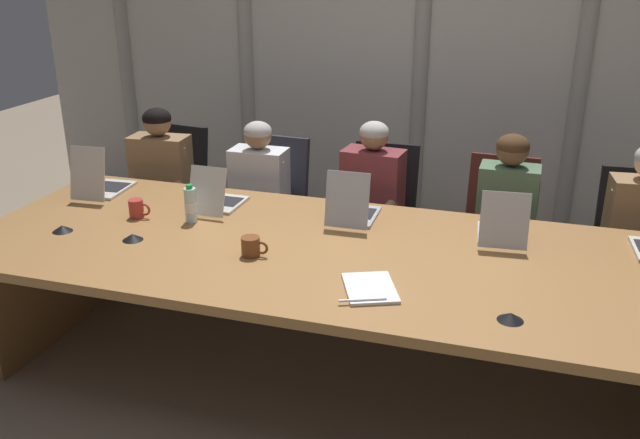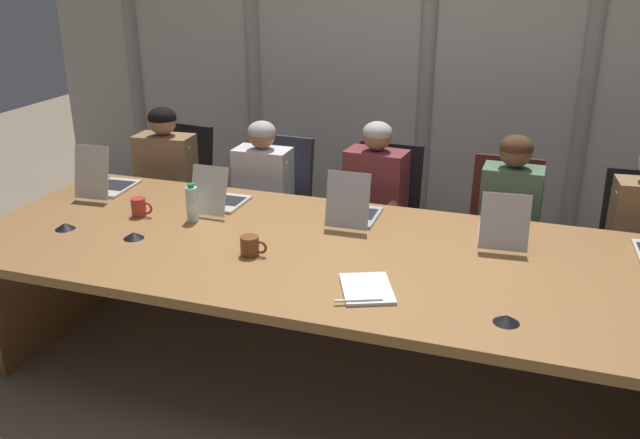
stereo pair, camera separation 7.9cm
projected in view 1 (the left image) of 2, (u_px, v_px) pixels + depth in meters
name	position (u px, v px, depth m)	size (l,w,h in m)	color
ground_plane	(332.00, 370.00, 3.69)	(12.98, 12.98, 0.00)	#7F705B
conference_table	(332.00, 274.00, 3.47)	(3.89, 1.45, 0.73)	olive
curtain_backdrop	(412.00, 65.00, 5.16)	(6.49, 0.17, 2.69)	beige
laptop_left_end	(102.00, 184.00, 4.19)	(0.25, 0.44, 0.34)	beige
laptop_left_mid	(218.00, 200.00, 3.95)	(0.23, 0.39, 0.29)	beige
laptop_center	(353.00, 211.00, 3.77)	(0.24, 0.39, 0.32)	#A8ADB7
laptop_right_mid	(502.00, 230.00, 3.51)	(0.27, 0.39, 0.30)	#BCBCC1
office_chair_left_end	(172.00, 212.00, 4.97)	(0.60, 0.61, 0.97)	black
office_chair_left_mid	(271.00, 224.00, 4.75)	(0.60, 0.60, 0.95)	#2D2D38
office_chair_center	(378.00, 236.00, 4.54)	(0.60, 0.60, 0.96)	black
office_chair_right_mid	(494.00, 251.00, 4.33)	(0.60, 0.60, 0.94)	#511E19
office_chair_right_end	(630.00, 267.00, 4.11)	(0.60, 0.60, 0.93)	black
person_left_end	(157.00, 180.00, 4.72)	(0.44, 0.57, 1.15)	olive
person_left_mid	(255.00, 194.00, 4.52)	(0.39, 0.55, 1.11)	silver
person_center	(368.00, 202.00, 4.30)	(0.43, 0.57, 1.16)	brown
person_right_mid	(505.00, 217.00, 4.06)	(0.37, 0.55, 1.14)	#4C6B4C
water_bottle_primary	(191.00, 205.00, 3.74)	(0.07, 0.07, 0.22)	silver
coffee_mug_near	(137.00, 209.00, 3.82)	(0.13, 0.08, 0.11)	#B2332D
coffee_mug_far	(251.00, 246.00, 3.33)	(0.14, 0.09, 0.10)	brown
conference_mic_left_side	(62.00, 228.00, 3.64)	(0.11, 0.11, 0.04)	black
conference_mic_middle	(511.00, 317.00, 2.75)	(0.11, 0.11, 0.04)	black
conference_mic_right_side	(133.00, 237.00, 3.53)	(0.11, 0.11, 0.04)	black
spiral_notepad	(370.00, 288.00, 3.00)	(0.32, 0.37, 0.03)	silver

